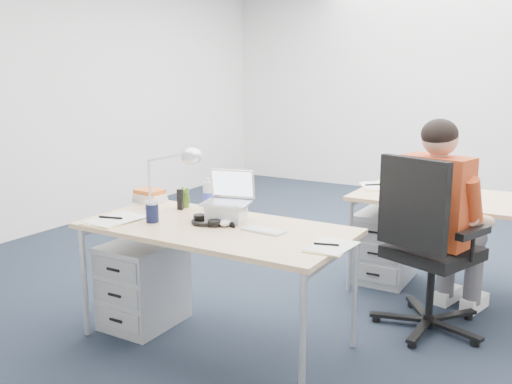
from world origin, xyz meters
TOP-DOWN VIEW (x-y plane):
  - floor at (0.00, 0.00)m, footprint 7.00×7.00m
  - room at (0.00, 0.00)m, footprint 6.02×7.02m
  - desk_near at (-0.06, -1.55)m, footprint 1.60×0.80m
  - desk_far at (1.09, -0.01)m, footprint 1.60×0.80m
  - office_chair at (1.01, -0.74)m, footprint 0.92×0.92m
  - seated_person at (1.05, -0.56)m, footprint 0.52×0.78m
  - drawer_pedestal_near at (-0.61, -1.59)m, footprint 0.40×0.50m
  - drawer_pedestal_far at (0.49, 0.00)m, footprint 0.40×0.50m
  - silver_laptop at (-0.07, -1.42)m, footprint 0.33×0.29m
  - wireless_keyboard at (0.24, -1.51)m, footprint 0.26×0.12m
  - computer_mouse at (-0.01, -1.52)m, footprint 0.09×0.12m
  - headphones at (-0.14, -1.53)m, footprint 0.30×0.27m
  - can_koozie at (-0.44, -1.67)m, footprint 0.10×0.10m
  - water_bottle at (-0.34, -1.23)m, footprint 0.07×0.07m
  - bear_figurine at (-0.50, -1.26)m, footprint 0.09×0.07m
  - book_stack at (-0.81, -1.27)m, footprint 0.20×0.15m
  - cordless_phone at (-0.49, -1.34)m, footprint 0.04×0.03m
  - papers_left at (-0.67, -1.77)m, footprint 0.25×0.35m
  - papers_right at (0.69, -1.60)m, footprint 0.20×0.29m
  - sunglasses at (0.02, -1.53)m, footprint 0.10×0.06m
  - desk_lamp at (-0.55, -1.41)m, footprint 0.42×0.22m
  - dark_laptop at (0.91, -0.10)m, footprint 0.33×0.32m
  - far_papers at (0.39, 0.06)m, footprint 0.36×0.41m

SIDE VIEW (x-z plane):
  - floor at x=0.00m, z-range 0.00..0.00m
  - drawer_pedestal_near at x=-0.61m, z-range 0.00..0.55m
  - drawer_pedestal_far at x=0.49m, z-range 0.00..0.55m
  - office_chair at x=1.01m, z-range -0.25..0.89m
  - seated_person at x=1.05m, z-range 0.01..1.34m
  - desk_near at x=-0.06m, z-range 0.32..1.05m
  - desk_far at x=1.09m, z-range 0.32..1.05m
  - far_papers at x=0.39m, z-range 0.73..0.74m
  - papers_right at x=0.69m, z-range 0.73..0.74m
  - papers_left at x=-0.67m, z-range 0.73..0.74m
  - wireless_keyboard at x=0.24m, z-range 0.73..0.74m
  - sunglasses at x=0.02m, z-range 0.73..0.75m
  - computer_mouse at x=-0.01m, z-range 0.73..0.77m
  - headphones at x=-0.14m, z-range 0.73..0.77m
  - book_stack at x=-0.81m, z-range 0.73..0.82m
  - can_koozie at x=-0.44m, z-range 0.73..0.86m
  - cordless_phone at x=-0.49m, z-range 0.73..0.87m
  - bear_figurine at x=-0.50m, z-range 0.73..0.87m
  - water_bottle at x=-0.34m, z-range 0.73..0.94m
  - dark_laptop at x=0.91m, z-range 0.73..0.96m
  - silver_laptop at x=-0.07m, z-range 0.73..1.03m
  - desk_lamp at x=-0.55m, z-range 0.73..1.18m
  - room at x=0.00m, z-range 0.31..3.12m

